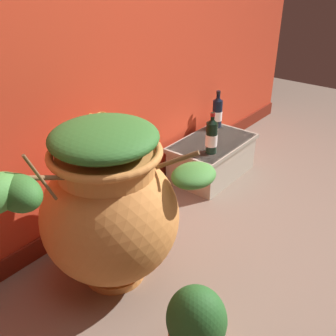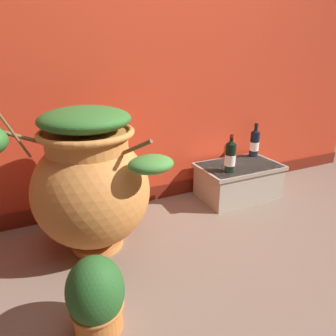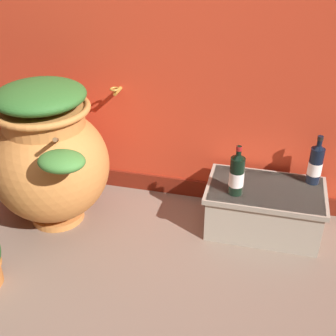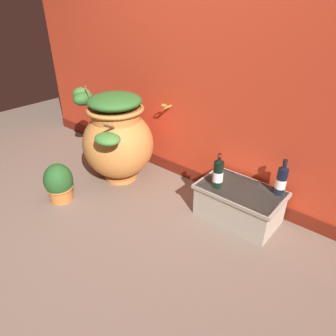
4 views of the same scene
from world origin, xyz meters
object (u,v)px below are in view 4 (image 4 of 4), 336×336
wine_bottle_left (218,173)px  potted_shrub (59,183)px  terracotta_urn (117,137)px  wine_bottle_middle (281,180)px

wine_bottle_left → potted_shrub: bearing=-149.0°
terracotta_urn → wine_bottle_middle: terracotta_urn is taller
terracotta_urn → wine_bottle_middle: bearing=12.3°
terracotta_urn → potted_shrub: bearing=-100.8°
wine_bottle_middle → wine_bottle_left: bearing=-152.3°
terracotta_urn → wine_bottle_left: terracotta_urn is taller
terracotta_urn → wine_bottle_left: size_ratio=3.44×
wine_bottle_left → potted_shrub: wine_bottle_left is taller
terracotta_urn → potted_shrub: 0.67m
terracotta_urn → potted_shrub: (-0.11, -0.60, -0.27)m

